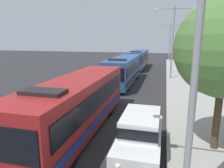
{
  "coord_description": "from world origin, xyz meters",
  "views": [
    {
      "loc": [
        3.3,
        2.87,
        5.2
      ],
      "look_at": [
        -0.34,
        16.9,
        1.96
      ],
      "focal_mm": 32.8,
      "sensor_mm": 36.0,
      "label": 1
    }
  ],
  "objects_px": {
    "bus_lead": "(78,103)",
    "bus_second_in_line": "(124,69)",
    "streetlamp_near": "(198,46)",
    "streetlamp_mid": "(173,36)",
    "streetlamp_far": "(170,38)",
    "white_suv": "(140,133)",
    "bus_middle": "(138,59)"
  },
  "relations": [
    {
      "from": "bus_second_in_line",
      "to": "bus_middle",
      "type": "relative_size",
      "value": 1.03
    },
    {
      "from": "white_suv",
      "to": "streetlamp_far",
      "type": "height_order",
      "value": "streetlamp_far"
    },
    {
      "from": "streetlamp_near",
      "to": "streetlamp_mid",
      "type": "distance_m",
      "value": 21.59
    },
    {
      "from": "streetlamp_far",
      "to": "bus_lead",
      "type": "bearing_deg",
      "value": -97.91
    },
    {
      "from": "bus_second_in_line",
      "to": "bus_middle",
      "type": "height_order",
      "value": "same"
    },
    {
      "from": "white_suv",
      "to": "streetlamp_far",
      "type": "xyz_separation_m",
      "value": [
        1.7,
        40.36,
        4.17
      ]
    },
    {
      "from": "bus_middle",
      "to": "white_suv",
      "type": "relative_size",
      "value": 2.34
    },
    {
      "from": "white_suv",
      "to": "streetlamp_mid",
      "type": "relative_size",
      "value": 0.53
    },
    {
      "from": "bus_middle",
      "to": "streetlamp_near",
      "type": "bearing_deg",
      "value": -79.94
    },
    {
      "from": "bus_middle",
      "to": "streetlamp_far",
      "type": "distance_m",
      "value": 14.26
    },
    {
      "from": "streetlamp_far",
      "to": "bus_middle",
      "type": "bearing_deg",
      "value": -112.98
    },
    {
      "from": "bus_lead",
      "to": "streetlamp_mid",
      "type": "bearing_deg",
      "value": 72.63
    },
    {
      "from": "bus_lead",
      "to": "streetlamp_mid",
      "type": "distance_m",
      "value": 18.47
    },
    {
      "from": "white_suv",
      "to": "streetlamp_mid",
      "type": "bearing_deg",
      "value": 84.83
    },
    {
      "from": "bus_middle",
      "to": "bus_second_in_line",
      "type": "bearing_deg",
      "value": -90.0
    },
    {
      "from": "streetlamp_far",
      "to": "white_suv",
      "type": "bearing_deg",
      "value": -92.41
    },
    {
      "from": "bus_second_in_line",
      "to": "white_suv",
      "type": "height_order",
      "value": "bus_second_in_line"
    },
    {
      "from": "bus_lead",
      "to": "streetlamp_near",
      "type": "xyz_separation_m",
      "value": [
        5.4,
        -4.32,
        3.33
      ]
    },
    {
      "from": "streetlamp_far",
      "to": "bus_second_in_line",
      "type": "bearing_deg",
      "value": -101.87
    },
    {
      "from": "bus_lead",
      "to": "bus_second_in_line",
      "type": "xyz_separation_m",
      "value": [
        0.0,
        13.17,
        0.0
      ]
    },
    {
      "from": "bus_middle",
      "to": "streetlamp_mid",
      "type": "height_order",
      "value": "streetlamp_mid"
    },
    {
      "from": "streetlamp_mid",
      "to": "streetlamp_far",
      "type": "distance_m",
      "value": 21.58
    },
    {
      "from": "white_suv",
      "to": "bus_second_in_line",
      "type": "bearing_deg",
      "value": 104.14
    },
    {
      "from": "bus_lead",
      "to": "streetlamp_near",
      "type": "bearing_deg",
      "value": -38.68
    },
    {
      "from": "bus_middle",
      "to": "streetlamp_far",
      "type": "height_order",
      "value": "streetlamp_far"
    },
    {
      "from": "bus_second_in_line",
      "to": "streetlamp_near",
      "type": "height_order",
      "value": "streetlamp_near"
    },
    {
      "from": "bus_lead",
      "to": "streetlamp_mid",
      "type": "height_order",
      "value": "streetlamp_mid"
    },
    {
      "from": "bus_second_in_line",
      "to": "bus_middle",
      "type": "bearing_deg",
      "value": 90.0
    },
    {
      "from": "streetlamp_near",
      "to": "streetlamp_far",
      "type": "height_order",
      "value": "streetlamp_far"
    },
    {
      "from": "bus_second_in_line",
      "to": "streetlamp_far",
      "type": "height_order",
      "value": "streetlamp_far"
    },
    {
      "from": "bus_second_in_line",
      "to": "streetlamp_far",
      "type": "relative_size",
      "value": 1.37
    },
    {
      "from": "white_suv",
      "to": "streetlamp_far",
      "type": "relative_size",
      "value": 0.57
    }
  ]
}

